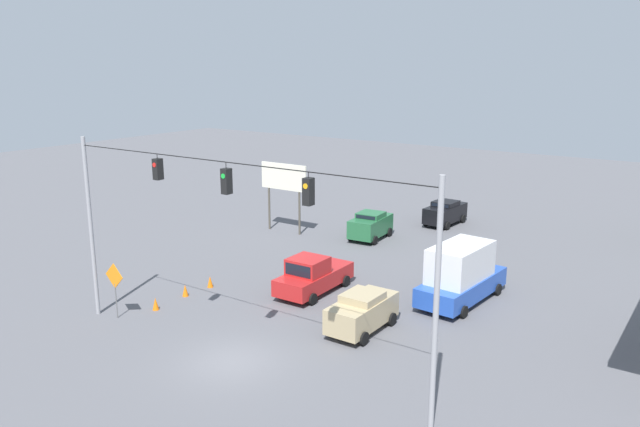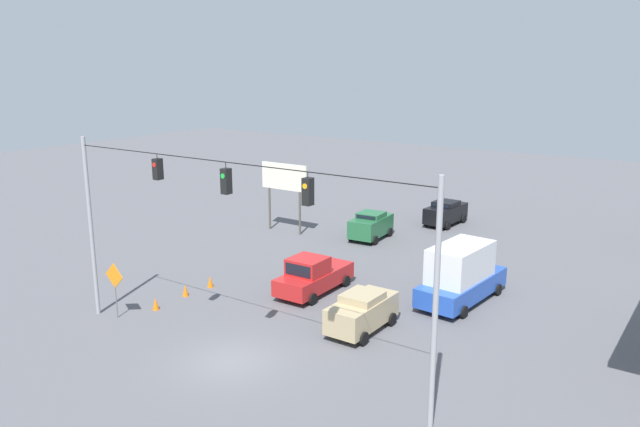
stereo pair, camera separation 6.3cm
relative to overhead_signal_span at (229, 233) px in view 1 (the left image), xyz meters
The scene contains 12 objects.
ground_plane 5.66m from the overhead_signal_span, 53.71° to the left, with size 140.00×140.00×0.00m, color #56565B.
overhead_signal_span is the anchor object (origin of this frame).
sedan_tan_crossing_near 8.01m from the overhead_signal_span, 116.41° to the right, with size 1.99×4.09×1.88m.
sedan_black_withflow_deep 27.12m from the overhead_signal_span, 85.79° to the right, with size 2.20×4.30×1.89m.
sedan_green_withflow_far 20.89m from the overhead_signal_span, 76.55° to the right, with size 2.32×4.00×1.96m.
pickup_truck_red_withflow_mid 10.00m from the overhead_signal_span, 77.32° to the right, with size 2.30×5.17×2.12m.
box_truck_blue_oncoming_far 13.69m from the overhead_signal_span, 113.93° to the right, with size 2.90×6.43×3.18m.
traffic_cone_nearest 9.15m from the overhead_signal_span, 15.53° to the right, with size 0.33×0.33×0.66m, color orange.
traffic_cone_second 10.01m from the overhead_signal_span, 29.90° to the right, with size 0.33×0.33×0.66m, color orange.
traffic_cone_third 10.78m from the overhead_signal_span, 39.75° to the right, with size 0.33×0.33×0.66m, color orange.
roadside_billboard 21.07m from the overhead_signal_span, 58.21° to the right, with size 4.07×0.16×5.17m.
work_zone_sign 8.75m from the overhead_signal_span, ahead, with size 1.27×0.06×2.84m.
Camera 1 is at (-16.85, 17.89, 12.40)m, focal length 35.00 mm.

